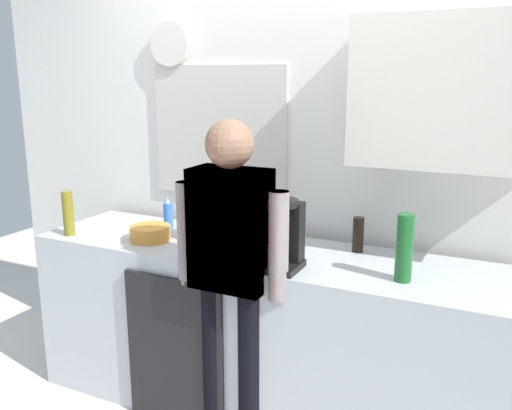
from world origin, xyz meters
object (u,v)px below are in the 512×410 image
object	(u,v)px
mixing_bowl	(150,233)
bottle_olive_oil	(68,213)
cup_terracotta_mug	(217,251)
storage_canister	(193,223)
bottle_green_wine	(404,248)
dish_soap	(168,215)
person_guest	(231,261)
bottle_dark_sauce	(358,235)
coffee_maker	(281,237)
person_at_sink	(231,261)

from	to	relation	value
mixing_bowl	bottle_olive_oil	bearing A→B (deg)	-165.78
cup_terracotta_mug	storage_canister	bearing A→B (deg)	138.92
bottle_green_wine	mixing_bowl	distance (m)	1.36
storage_canister	mixing_bowl	bearing A→B (deg)	-145.20
bottle_green_wine	dish_soap	distance (m)	1.43
bottle_green_wine	storage_canister	distance (m)	1.17
person_guest	bottle_dark_sauce	bearing A→B (deg)	-143.28
bottle_dark_sauce	dish_soap	distance (m)	1.12
bottle_dark_sauce	coffee_maker	bearing A→B (deg)	-124.46
storage_canister	person_guest	size ratio (longest dim) A/B	0.11
bottle_olive_oil	storage_canister	size ratio (longest dim) A/B	1.47
bottle_dark_sauce	dish_soap	world-z (taller)	same
bottle_dark_sauce	bottle_green_wine	world-z (taller)	bottle_green_wine
cup_terracotta_mug	storage_canister	distance (m)	0.40
coffee_maker	storage_canister	distance (m)	0.66
person_guest	person_at_sink	bearing A→B (deg)	180.00
cup_terracotta_mug	person_at_sink	world-z (taller)	person_at_sink
bottle_dark_sauce	bottle_olive_oil	distance (m)	1.59
storage_canister	bottle_olive_oil	bearing A→B (deg)	-159.12
coffee_maker	person_at_sink	distance (m)	0.26
coffee_maker	bottle_green_wine	size ratio (longest dim) A/B	1.10
cup_terracotta_mug	coffee_maker	bearing A→B (deg)	8.38
mixing_bowl	person_at_sink	distance (m)	0.64
bottle_green_wine	person_guest	distance (m)	0.78
coffee_maker	bottle_olive_oil	distance (m)	1.27
coffee_maker	dish_soap	distance (m)	0.92
bottle_dark_sauce	cup_terracotta_mug	distance (m)	0.72
person_guest	storage_canister	bearing A→B (deg)	-48.87
bottle_olive_oil	bottle_green_wine	distance (m)	1.82
storage_canister	person_guest	world-z (taller)	person_guest
dish_soap	person_at_sink	size ratio (longest dim) A/B	0.11
person_at_sink	storage_canister	bearing A→B (deg)	127.49
coffee_maker	mixing_bowl	size ratio (longest dim) A/B	1.50
bottle_olive_oil	cup_terracotta_mug	size ratio (longest dim) A/B	2.72
bottle_dark_sauce	bottle_olive_oil	world-z (taller)	bottle_olive_oil
coffee_maker	bottle_dark_sauce	size ratio (longest dim) A/B	1.83
coffee_maker	cup_terracotta_mug	distance (m)	0.34
coffee_maker	cup_terracotta_mug	size ratio (longest dim) A/B	3.59
bottle_olive_oil	person_guest	world-z (taller)	person_guest
bottle_green_wine	mixing_bowl	world-z (taller)	bottle_green_wine
coffee_maker	person_guest	distance (m)	0.26
coffee_maker	dish_soap	bearing A→B (deg)	159.23
person_at_sink	bottle_dark_sauce	bearing A→B (deg)	33.08
bottle_olive_oil	mixing_bowl	xyz separation A→B (m)	(0.47, 0.12, -0.08)
storage_canister	person_at_sink	xyz separation A→B (m)	(0.41, -0.33, -0.05)
bottle_dark_sauce	bottle_olive_oil	xyz separation A→B (m)	(-1.53, -0.42, 0.03)
bottle_green_wine	dish_soap	world-z (taller)	bottle_green_wine
storage_canister	dish_soap	bearing A→B (deg)	154.87
coffee_maker	bottle_dark_sauce	distance (m)	0.46
coffee_maker	person_guest	bearing A→B (deg)	-149.81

